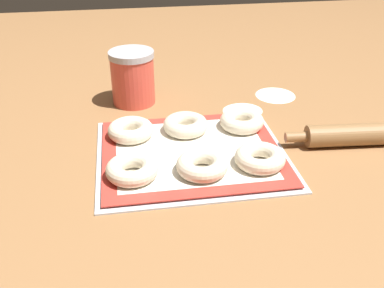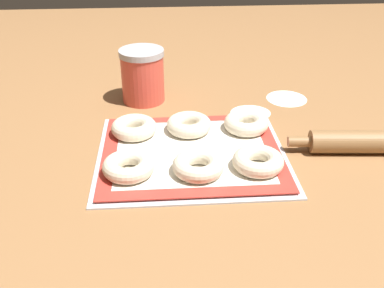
{
  "view_description": "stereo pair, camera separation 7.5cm",
  "coord_description": "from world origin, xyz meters",
  "px_view_note": "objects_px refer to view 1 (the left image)",
  "views": [
    {
      "loc": [
        -0.14,
        -0.85,
        0.52
      ],
      "look_at": [
        0.0,
        -0.01,
        0.03
      ],
      "focal_mm": 42.0,
      "sensor_mm": 36.0,
      "label": 1
    },
    {
      "loc": [
        -0.06,
        -0.86,
        0.52
      ],
      "look_at": [
        0.0,
        -0.01,
        0.03
      ],
      "focal_mm": 42.0,
      "sensor_mm": 36.0,
      "label": 2
    }
  ],
  "objects_px": {
    "bagel_front_left": "(132,169)",
    "bagel_back_left": "(131,130)",
    "bagel_back_center": "(186,125)",
    "bagel_back_right": "(242,121)",
    "baking_tray": "(192,153)",
    "bagel_front_center": "(202,165)",
    "flour_canister": "(133,77)",
    "bagel_front_right": "(260,158)"
  },
  "relations": [
    {
      "from": "bagel_front_left",
      "to": "flour_canister",
      "type": "distance_m",
      "value": 0.39
    },
    {
      "from": "bagel_front_left",
      "to": "bagel_back_right",
      "type": "relative_size",
      "value": 1.0
    },
    {
      "from": "bagel_front_center",
      "to": "bagel_back_center",
      "type": "relative_size",
      "value": 1.0
    },
    {
      "from": "baking_tray",
      "to": "bagel_front_left",
      "type": "distance_m",
      "value": 0.16
    },
    {
      "from": "bagel_front_center",
      "to": "bagel_back_left",
      "type": "distance_m",
      "value": 0.22
    },
    {
      "from": "baking_tray",
      "to": "bagel_front_left",
      "type": "height_order",
      "value": "bagel_front_left"
    },
    {
      "from": "baking_tray",
      "to": "bagel_back_center",
      "type": "height_order",
      "value": "bagel_back_center"
    },
    {
      "from": "bagel_back_right",
      "to": "flour_canister",
      "type": "relative_size",
      "value": 0.73
    },
    {
      "from": "bagel_back_right",
      "to": "bagel_back_center",
      "type": "bearing_deg",
      "value": 179.12
    },
    {
      "from": "bagel_back_right",
      "to": "bagel_front_center",
      "type": "bearing_deg",
      "value": -126.06
    },
    {
      "from": "bagel_back_center",
      "to": "baking_tray",
      "type": "bearing_deg",
      "value": -90.77
    },
    {
      "from": "bagel_back_right",
      "to": "bagel_back_left",
      "type": "bearing_deg",
      "value": -179.3
    },
    {
      "from": "baking_tray",
      "to": "bagel_front_center",
      "type": "distance_m",
      "value": 0.09
    },
    {
      "from": "bagel_front_left",
      "to": "bagel_back_left",
      "type": "xyz_separation_m",
      "value": [
        0.0,
        0.17,
        0.0
      ]
    },
    {
      "from": "bagel_front_left",
      "to": "bagel_front_right",
      "type": "height_order",
      "value": "same"
    },
    {
      "from": "bagel_back_right",
      "to": "flour_canister",
      "type": "bearing_deg",
      "value": 139.45
    },
    {
      "from": "bagel_front_right",
      "to": "bagel_front_center",
      "type": "bearing_deg",
      "value": -176.35
    },
    {
      "from": "baking_tray",
      "to": "bagel_back_center",
      "type": "bearing_deg",
      "value": 89.23
    },
    {
      "from": "bagel_back_center",
      "to": "flour_canister",
      "type": "height_order",
      "value": "flour_canister"
    },
    {
      "from": "bagel_back_left",
      "to": "flour_canister",
      "type": "bearing_deg",
      "value": 85.36
    },
    {
      "from": "baking_tray",
      "to": "bagel_back_left",
      "type": "xyz_separation_m",
      "value": [
        -0.13,
        0.09,
        0.02
      ]
    },
    {
      "from": "baking_tray",
      "to": "bagel_front_left",
      "type": "xyz_separation_m",
      "value": [
        -0.13,
        -0.08,
        0.02
      ]
    },
    {
      "from": "bagel_back_right",
      "to": "flour_canister",
      "type": "xyz_separation_m",
      "value": [
        -0.25,
        0.21,
        0.05
      ]
    },
    {
      "from": "bagel_back_left",
      "to": "bagel_back_center",
      "type": "height_order",
      "value": "same"
    },
    {
      "from": "bagel_front_left",
      "to": "baking_tray",
      "type": "bearing_deg",
      "value": 31.01
    },
    {
      "from": "bagel_front_right",
      "to": "baking_tray",
      "type": "bearing_deg",
      "value": 148.53
    },
    {
      "from": "bagel_front_center",
      "to": "bagel_back_center",
      "type": "bearing_deg",
      "value": 91.71
    },
    {
      "from": "bagel_front_center",
      "to": "bagel_front_right",
      "type": "relative_size",
      "value": 1.0
    },
    {
      "from": "bagel_back_center",
      "to": "bagel_front_right",
      "type": "bearing_deg",
      "value": -53.03
    },
    {
      "from": "bagel_front_left",
      "to": "bagel_back_center",
      "type": "distance_m",
      "value": 0.22
    },
    {
      "from": "bagel_front_left",
      "to": "bagel_back_center",
      "type": "bearing_deg",
      "value": 51.85
    },
    {
      "from": "bagel_front_left",
      "to": "flour_canister",
      "type": "bearing_deg",
      "value": 86.73
    },
    {
      "from": "baking_tray",
      "to": "flour_canister",
      "type": "distance_m",
      "value": 0.33
    },
    {
      "from": "bagel_front_right",
      "to": "bagel_back_left",
      "type": "xyz_separation_m",
      "value": [
        -0.26,
        0.17,
        0.0
      ]
    },
    {
      "from": "baking_tray",
      "to": "bagel_front_right",
      "type": "relative_size",
      "value": 3.91
    },
    {
      "from": "bagel_front_center",
      "to": "flour_canister",
      "type": "height_order",
      "value": "flour_canister"
    },
    {
      "from": "bagel_front_left",
      "to": "bagel_back_right",
      "type": "height_order",
      "value": "same"
    },
    {
      "from": "bagel_back_left",
      "to": "bagel_back_right",
      "type": "bearing_deg",
      "value": 0.7
    },
    {
      "from": "bagel_front_center",
      "to": "bagel_front_right",
      "type": "distance_m",
      "value": 0.12
    },
    {
      "from": "bagel_back_right",
      "to": "baking_tray",
      "type": "bearing_deg",
      "value": -146.55
    },
    {
      "from": "bagel_front_left",
      "to": "bagel_front_right",
      "type": "bearing_deg",
      "value": 0.19
    },
    {
      "from": "bagel_back_center",
      "to": "bagel_front_center",
      "type": "bearing_deg",
      "value": -88.29
    }
  ]
}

